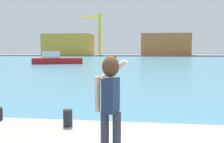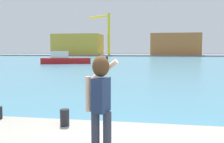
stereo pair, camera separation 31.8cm
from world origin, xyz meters
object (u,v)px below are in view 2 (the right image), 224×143
boat_moored (65,59)px  warehouse_left (78,45)px  port_crane (106,30)px  harbor_bollard (65,118)px  warehouse_right (174,44)px  person_photographer (101,97)px

boat_moored → warehouse_left: warehouse_left is taller
boat_moored → port_crane: (-3.07, 53.42, 9.15)m
port_crane → harbor_bollard: bearing=-80.0°
harbor_bollard → warehouse_right: size_ratio=0.02×
person_photographer → warehouse_left: bearing=31.0°
warehouse_left → warehouse_right: bearing=2.1°
warehouse_left → warehouse_right: size_ratio=1.03×
boat_moored → warehouse_right: (22.04, 55.18, 3.57)m
person_photographer → boat_moored: 37.44m
port_crane → warehouse_right: bearing=4.0°
harbor_bollard → port_crane: (-15.28, 86.67, 9.23)m
boat_moored → warehouse_right: bearing=50.4°
person_photographer → warehouse_left: (-27.66, 88.76, 2.82)m
boat_moored → harbor_bollard: bearing=-87.6°
port_crane → boat_moored: bearing=-86.7°
harbor_bollard → person_photographer: bearing=-53.4°
person_photographer → boat_moored: bearing=34.7°
boat_moored → warehouse_left: 55.79m
warehouse_right → person_photographer: bearing=-95.4°
warehouse_left → harbor_bollard: bearing=-73.1°
person_photographer → warehouse_left: size_ratio=0.10×
person_photographer → harbor_bollard: (-1.25, 1.68, -0.86)m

